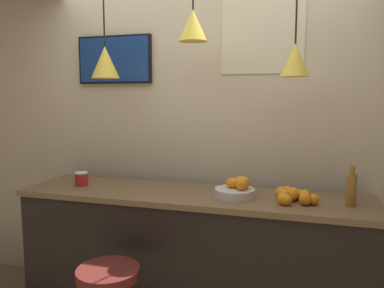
{
  "coord_description": "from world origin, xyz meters",
  "views": [
    {
      "loc": [
        0.74,
        -1.81,
        1.66
      ],
      "look_at": [
        0.0,
        0.67,
        1.33
      ],
      "focal_mm": 35.0,
      "sensor_mm": 36.0,
      "label": 1
    }
  ],
  "objects_px": {
    "spread_jar": "(82,179)",
    "mounted_tv": "(114,60)",
    "fruit_bowl": "(236,190)",
    "juice_bottle": "(351,189)"
  },
  "relations": [
    {
      "from": "spread_jar",
      "to": "mounted_tv",
      "type": "xyz_separation_m",
      "value": [
        0.1,
        0.39,
        0.93
      ]
    },
    {
      "from": "mounted_tv",
      "to": "fruit_bowl",
      "type": "bearing_deg",
      "value": -19.42
    },
    {
      "from": "juice_bottle",
      "to": "spread_jar",
      "type": "height_order",
      "value": "juice_bottle"
    },
    {
      "from": "juice_bottle",
      "to": "mounted_tv",
      "type": "xyz_separation_m",
      "value": [
        -1.82,
        0.39,
        0.88
      ]
    },
    {
      "from": "fruit_bowl",
      "to": "spread_jar",
      "type": "height_order",
      "value": "fruit_bowl"
    },
    {
      "from": "fruit_bowl",
      "to": "juice_bottle",
      "type": "xyz_separation_m",
      "value": [
        0.72,
        -0.0,
        0.06
      ]
    },
    {
      "from": "fruit_bowl",
      "to": "mounted_tv",
      "type": "bearing_deg",
      "value": 160.58
    },
    {
      "from": "mounted_tv",
      "to": "spread_jar",
      "type": "bearing_deg",
      "value": -103.99
    },
    {
      "from": "fruit_bowl",
      "to": "juice_bottle",
      "type": "height_order",
      "value": "juice_bottle"
    },
    {
      "from": "fruit_bowl",
      "to": "spread_jar",
      "type": "distance_m",
      "value": 1.2
    }
  ]
}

